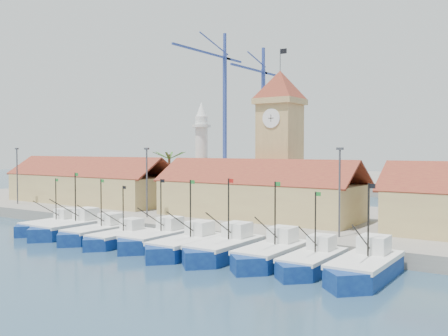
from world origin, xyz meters
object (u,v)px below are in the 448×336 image
Objects in this scene: minaret at (201,153)px; boat_5 at (185,247)px; boat_0 at (50,227)px; clock_tower at (280,137)px.

boat_5 is at bearing -56.68° from minaret.
minaret is (5.05, 24.78, 9.00)m from boat_0.
minaret reaches higher than boat_0.
clock_tower is 1.39× the size of minaret.
minaret is at bearing 123.32° from boat_5.
minaret is at bearing 172.39° from clock_tower.
boat_5 is 32.23m from minaret.
minaret is (-15.00, 2.00, -2.23)m from clock_tower.
clock_tower is (20.05, 22.78, 11.23)m from boat_0.
clock_tower is at bearing 94.81° from boat_5.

